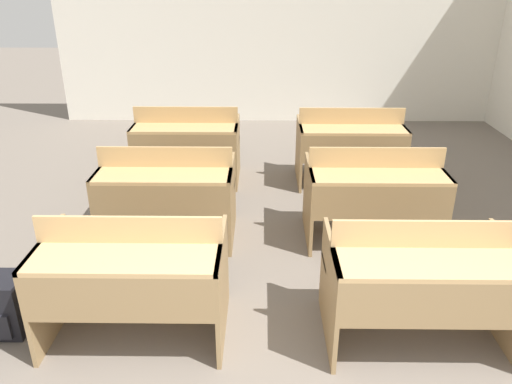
% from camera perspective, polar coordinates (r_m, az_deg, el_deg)
% --- Properties ---
extents(wall_back, '(6.72, 0.06, 3.19)m').
position_cam_1_polar(wall_back, '(7.83, 2.68, 19.54)').
color(wall_back, white).
rests_on(wall_back, ground_plane).
extents(bench_front_left, '(1.14, 0.74, 0.85)m').
position_cam_1_polar(bench_front_left, '(3.25, -13.89, -9.15)').
color(bench_front_left, '#9A7C52').
rests_on(bench_front_left, ground_plane).
extents(bench_front_right, '(1.14, 0.74, 0.85)m').
position_cam_1_polar(bench_front_right, '(3.28, 18.37, -9.48)').
color(bench_front_right, '#9A7C52').
rests_on(bench_front_right, ground_plane).
extents(bench_second_left, '(1.14, 0.74, 0.85)m').
position_cam_1_polar(bench_second_left, '(4.37, -10.13, 0.07)').
color(bench_second_left, '#93744A').
rests_on(bench_second_left, ground_plane).
extents(bench_second_right, '(1.14, 0.74, 0.85)m').
position_cam_1_polar(bench_second_right, '(4.40, 13.31, -0.01)').
color(bench_second_right, '#93744A').
rests_on(bench_second_right, ground_plane).
extents(bench_third_left, '(1.14, 0.74, 0.85)m').
position_cam_1_polar(bench_third_left, '(5.61, -7.89, 5.64)').
color(bench_third_left, olive).
rests_on(bench_third_left, ground_plane).
extents(bench_third_right, '(1.14, 0.74, 0.85)m').
position_cam_1_polar(bench_third_right, '(5.60, 10.69, 5.44)').
color(bench_third_right, olive).
rests_on(bench_third_right, ground_plane).
extents(schoolbag, '(0.34, 0.28, 0.40)m').
position_cam_1_polar(schoolbag, '(3.73, -27.25, -11.42)').
color(schoolbag, black).
rests_on(schoolbag, ground_plane).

